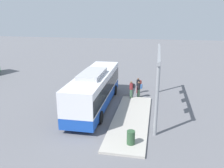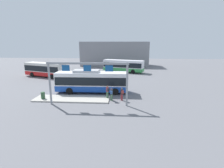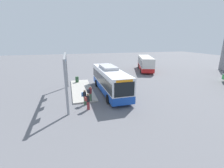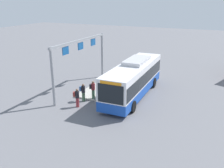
# 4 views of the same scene
# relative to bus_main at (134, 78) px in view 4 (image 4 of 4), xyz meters

# --- Properties ---
(ground_plane) EXTENTS (120.00, 120.00, 0.00)m
(ground_plane) POSITION_rel_bus_main_xyz_m (0.01, 0.00, -1.81)
(ground_plane) COLOR slate
(platform_curb) EXTENTS (10.00, 2.80, 0.16)m
(platform_curb) POSITION_rel_bus_main_xyz_m (-2.11, -3.52, -1.73)
(platform_curb) COLOR #B2ADA3
(platform_curb) RESTS_ON ground
(bus_main) EXTENTS (10.78, 2.81, 3.46)m
(bus_main) POSITION_rel_bus_main_xyz_m (0.00, 0.00, 0.00)
(bus_main) COLOR #1947AD
(bus_main) RESTS_ON ground
(person_boarding) EXTENTS (0.51, 0.60, 1.67)m
(person_boarding) POSITION_rel_bus_main_xyz_m (4.56, -3.48, -0.92)
(person_boarding) COLOR maroon
(person_boarding) RESTS_ON ground
(person_waiting_near) EXTENTS (0.37, 0.55, 1.67)m
(person_waiting_near) POSITION_rel_bus_main_xyz_m (3.23, -3.67, -0.92)
(person_waiting_near) COLOR #476B4C
(person_waiting_near) RESTS_ON ground
(person_waiting_mid) EXTENTS (0.54, 0.60, 1.67)m
(person_waiting_mid) POSITION_rel_bus_main_xyz_m (2.63, -2.98, -0.76)
(person_waiting_mid) COLOR #476B4C
(person_waiting_mid) RESTS_ON platform_curb
(platform_sign_gantry) EXTENTS (9.67, 0.24, 5.20)m
(platform_sign_gantry) POSITION_rel_bus_main_xyz_m (0.52, -5.41, 1.96)
(platform_sign_gantry) COLOR gray
(platform_sign_gantry) RESTS_ON ground
(trash_bin) EXTENTS (0.52, 0.52, 0.90)m
(trash_bin) POSITION_rel_bus_main_xyz_m (-5.86, -3.94, -1.20)
(trash_bin) COLOR #2D5133
(trash_bin) RESTS_ON platform_curb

